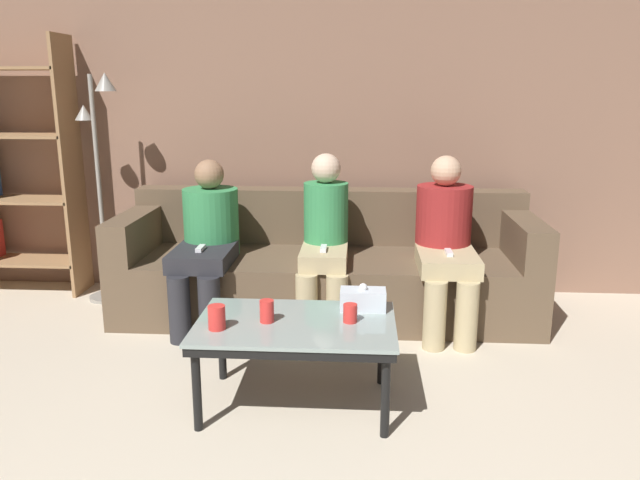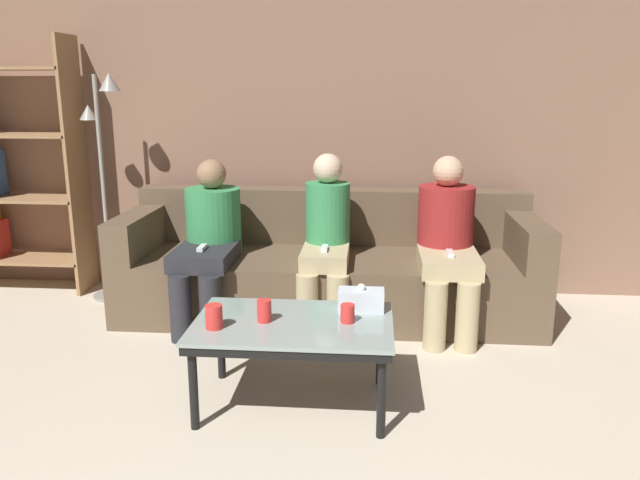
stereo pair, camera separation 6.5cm
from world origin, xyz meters
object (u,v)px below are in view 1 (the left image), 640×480
(cup_near_left, at_px, (350,313))
(standing_lamp, at_px, (100,165))
(couch, at_px, (327,269))
(coffee_table, at_px, (296,330))
(tissue_box, at_px, (363,299))
(cup_far_center, at_px, (267,311))
(seated_person_mid_left, at_px, (325,238))
(seated_person_mid_right, at_px, (445,238))
(cup_near_right, at_px, (217,317))
(seated_person_left_end, at_px, (207,237))

(cup_near_left, xyz_separation_m, standing_lamp, (-1.73, 1.43, 0.49))
(couch, bearing_deg, coffee_table, -93.15)
(couch, distance_m, tissue_box, 1.16)
(cup_far_center, relative_size, seated_person_mid_left, 0.10)
(couch, height_order, coffee_table, couch)
(coffee_table, xyz_separation_m, seated_person_mid_right, (0.81, 1.08, 0.19))
(tissue_box, xyz_separation_m, seated_person_mid_left, (-0.24, 0.90, 0.08))
(coffee_table, height_order, cup_near_left, cup_near_left)
(cup_near_left, height_order, seated_person_mid_left, seated_person_mid_left)
(couch, xyz_separation_m, cup_near_right, (-0.41, -1.41, 0.19))
(seated_person_mid_left, bearing_deg, couch, 90.00)
(couch, xyz_separation_m, seated_person_mid_left, (0.00, -0.22, 0.27))
(tissue_box, bearing_deg, seated_person_mid_right, 60.56)
(cup_near_left, xyz_separation_m, tissue_box, (0.06, 0.17, 0.01))
(cup_near_left, relative_size, standing_lamp, 0.05)
(seated_person_mid_left, bearing_deg, cup_far_center, -100.51)
(tissue_box, relative_size, seated_person_mid_left, 0.21)
(seated_person_left_end, xyz_separation_m, seated_person_mid_right, (1.48, 0.00, 0.02))
(standing_lamp, bearing_deg, cup_near_left, -39.57)
(cup_near_right, xyz_separation_m, seated_person_mid_right, (1.15, 1.19, 0.09))
(coffee_table, bearing_deg, seated_person_left_end, 122.01)
(seated_person_mid_left, bearing_deg, cup_near_left, -80.48)
(cup_near_left, distance_m, standing_lamp, 2.30)
(couch, xyz_separation_m, cup_far_center, (-0.20, -1.31, 0.18))
(couch, bearing_deg, standing_lamp, 174.79)
(tissue_box, bearing_deg, seated_person_left_end, 137.73)
(cup_near_right, relative_size, seated_person_mid_right, 0.10)
(cup_near_right, xyz_separation_m, cup_far_center, (0.21, 0.10, -0.00))
(coffee_table, bearing_deg, cup_near_left, 2.30)
(couch, distance_m, cup_far_center, 1.34)
(couch, distance_m, seated_person_mid_left, 0.35)
(cup_near_left, bearing_deg, seated_person_mid_right, 62.17)
(coffee_table, relative_size, cup_near_right, 8.41)
(cup_near_left, distance_m, cup_near_right, 0.60)
(coffee_table, relative_size, cup_far_center, 8.82)
(seated_person_mid_left, bearing_deg, standing_lamp, 166.87)
(cup_far_center, bearing_deg, couch, 81.22)
(cup_far_center, distance_m, standing_lamp, 2.04)
(cup_far_center, distance_m, tissue_box, 0.48)
(couch, xyz_separation_m, seated_person_mid_right, (0.74, -0.22, 0.28))
(coffee_table, bearing_deg, tissue_box, 30.53)
(coffee_table, distance_m, cup_far_center, 0.16)
(couch, distance_m, coffee_table, 1.30)
(coffee_table, bearing_deg, cup_far_center, -174.29)
(cup_near_left, bearing_deg, tissue_box, 71.26)
(cup_near_right, xyz_separation_m, standing_lamp, (-1.14, 1.55, 0.48))
(coffee_table, bearing_deg, seated_person_mid_right, 52.92)
(coffee_table, xyz_separation_m, cup_near_right, (-0.34, -0.11, 0.10))
(coffee_table, distance_m, cup_near_left, 0.27)
(cup_near_left, height_order, seated_person_mid_right, seated_person_mid_right)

